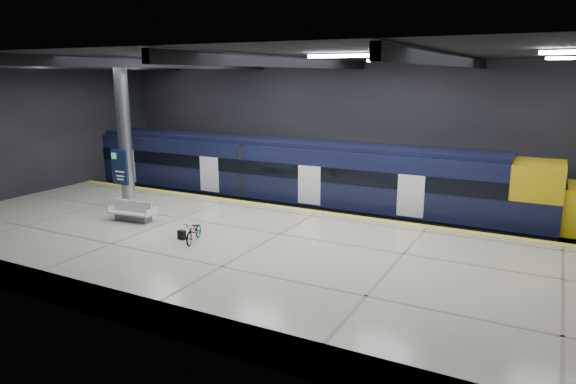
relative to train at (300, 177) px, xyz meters
The scene contains 10 objects.
ground 6.31m from the train, 67.16° to the right, with size 30.00×30.00×0.00m, color black.
room_shell 6.99m from the train, 67.16° to the right, with size 30.10×16.10×8.05m.
platform 8.46m from the train, 73.85° to the right, with size 30.00×11.00×1.10m, color beige.
safety_strip 3.72m from the train, 49.87° to the right, with size 30.00×0.40×0.01m, color yellow.
rails 3.05m from the train, ahead, with size 30.00×1.52×0.16m.
train is the anchor object (origin of this frame).
bench 8.88m from the train, 118.22° to the right, with size 2.12×1.04×0.90m.
bicycle 8.86m from the train, 90.61° to the right, with size 0.54×1.53×0.81m, color #99999E.
pannier_bag 8.91m from the train, 94.49° to the right, with size 0.30×0.18×0.35m, color black.
info_column 8.98m from the train, 131.07° to the right, with size 0.90×0.78×6.90m.
Camera 1 is at (9.35, -18.13, 7.31)m, focal length 32.00 mm.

